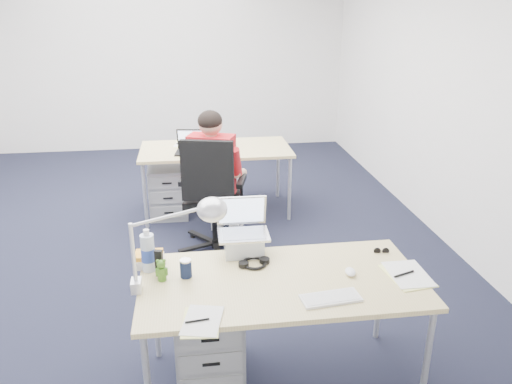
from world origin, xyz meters
TOP-DOWN VIEW (x-y plane):
  - floor at (0.00, 0.00)m, footprint 7.00×7.00m
  - room at (0.00, 0.00)m, footprint 6.02×7.02m
  - desk_near at (1.05, -1.96)m, footprint 1.60×0.80m
  - desk_far at (0.84, 0.80)m, footprint 1.60×0.80m
  - office_chair at (0.76, -0.13)m, footprint 0.86×0.86m
  - seated_person at (0.81, 0.05)m, footprint 0.57×0.78m
  - drawer_pedestal_near at (0.63, -1.82)m, footprint 0.40×0.50m
  - drawer_pedestal_far at (0.32, 0.79)m, footprint 0.40×0.50m
  - silver_laptop at (0.88, -1.61)m, footprint 0.32×0.25m
  - wireless_keyboard at (1.27, -2.20)m, footprint 0.33×0.16m
  - computer_mouse at (1.45, -1.96)m, footprint 0.07×0.10m
  - headphones at (0.92, -1.77)m, footprint 0.23×0.19m
  - can_koozie at (0.52, -1.86)m, footprint 0.08×0.08m
  - water_bottle at (0.30, -1.75)m, footprint 0.09×0.09m
  - bear_figurine at (0.38, -1.88)m, footprint 0.07×0.06m
  - book_stack at (0.30, -1.69)m, footprint 0.21×0.18m
  - cordless_phone at (0.37, -1.83)m, footprint 0.05×0.04m
  - papers_left at (0.59, -2.31)m, footprint 0.22×0.28m
  - papers_right at (1.77, -2.02)m, footprint 0.23×0.31m
  - sunglasses at (1.73, -1.73)m, footprint 0.10×0.06m
  - desk_lamp at (0.41, -1.97)m, footprint 0.51×0.33m
  - dark_laptop at (0.59, 0.64)m, footprint 0.38×0.37m
  - far_cup at (1.02, 0.84)m, footprint 0.10×0.10m
  - far_papers at (0.51, 0.99)m, footprint 0.25×0.32m

SIDE VIEW (x-z plane):
  - floor at x=0.00m, z-range 0.00..0.00m
  - drawer_pedestal_near at x=0.63m, z-range 0.00..0.55m
  - drawer_pedestal_far at x=0.32m, z-range 0.00..0.55m
  - office_chair at x=0.76m, z-range -0.24..0.88m
  - seated_person at x=0.81m, z-range 0.01..1.32m
  - desk_near at x=1.05m, z-range 0.32..1.05m
  - desk_far at x=0.84m, z-range 0.32..1.05m
  - far_papers at x=0.51m, z-range 0.73..0.74m
  - papers_left at x=0.59m, z-range 0.73..0.74m
  - papers_right at x=1.77m, z-range 0.73..0.74m
  - wireless_keyboard at x=1.27m, z-range 0.73..0.75m
  - sunglasses at x=1.73m, z-range 0.73..0.75m
  - headphones at x=0.92m, z-range 0.73..0.76m
  - computer_mouse at x=1.45m, z-range 0.73..0.76m
  - book_stack at x=0.30m, z-range 0.73..0.81m
  - can_koozie at x=0.52m, z-range 0.73..0.84m
  - far_cup at x=1.02m, z-range 0.73..0.84m
  - bear_figurine at x=0.38m, z-range 0.73..0.86m
  - cordless_phone at x=0.37m, z-range 0.73..0.89m
  - dark_laptop at x=0.59m, z-range 0.73..0.98m
  - water_bottle at x=0.30m, z-range 0.73..0.99m
  - silver_laptop at x=0.88m, z-range 0.73..1.06m
  - desk_lamp at x=0.41m, z-range 0.73..1.27m
  - room at x=0.00m, z-range 0.31..3.12m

